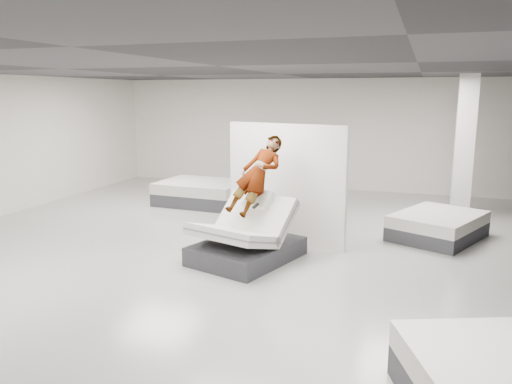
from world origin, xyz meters
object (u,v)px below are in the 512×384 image
(hero_bed, at_px, (246,240))
(flat_bed_right_far, at_px, (438,226))
(flat_bed_left_far, at_px, (202,193))
(column, at_px, (464,147))
(person, at_px, (257,191))
(divider_panel, at_px, (285,184))
(remote, at_px, (256,206))

(hero_bed, height_order, flat_bed_right_far, hero_bed)
(flat_bed_right_far, distance_m, flat_bed_left_far, 5.81)
(flat_bed_left_far, height_order, column, column)
(person, bearing_deg, divider_panel, 93.69)
(person, relative_size, divider_panel, 0.64)
(person, bearing_deg, column, 66.82)
(flat_bed_right_far, xyz_separation_m, column, (0.49, 1.98, 1.35))
(person, xyz_separation_m, flat_bed_left_far, (-2.67, 3.47, -0.86))
(flat_bed_right_far, bearing_deg, hero_bed, -141.72)
(divider_panel, distance_m, flat_bed_left_far, 3.92)
(remote, xyz_separation_m, divider_panel, (0.12, 1.36, 0.14))
(person, height_order, flat_bed_left_far, person)
(hero_bed, bearing_deg, column, 50.96)
(divider_panel, distance_m, flat_bed_right_far, 3.12)
(hero_bed, bearing_deg, person, 72.85)
(divider_panel, relative_size, column, 0.77)
(hero_bed, relative_size, divider_panel, 0.85)
(divider_panel, relative_size, flat_bed_left_far, 1.13)
(divider_panel, bearing_deg, remote, -80.81)
(remote, xyz_separation_m, column, (3.38, 4.50, 0.62))
(person, height_order, column, column)
(remote, distance_m, column, 5.66)
(person, relative_size, remote, 11.16)
(column, bearing_deg, hero_bed, -129.04)
(person, distance_m, divider_panel, 0.99)
(flat_bed_right_far, height_order, column, column)
(remote, height_order, divider_panel, divider_panel)
(hero_bed, xyz_separation_m, divider_panel, (0.33, 1.27, 0.76))
(person, bearing_deg, hero_bed, -90.00)
(hero_bed, height_order, divider_panel, divider_panel)
(flat_bed_right_far, bearing_deg, flat_bed_left_far, 166.60)
(flat_bed_right_far, bearing_deg, column, 75.99)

